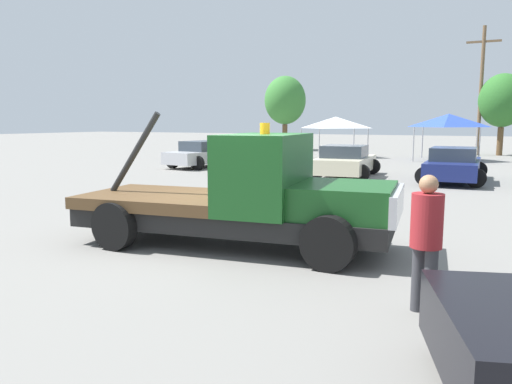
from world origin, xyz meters
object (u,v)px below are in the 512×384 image
(parked_car_olive, at_px, (268,158))
(parked_car_navy, at_px, (453,165))
(tree_center, at_px, (503,101))
(utility_pole, at_px, (481,88))
(canopy_tent_white, at_px, (336,123))
(parked_car_silver, at_px, (205,154))
(canopy_tent_blue, at_px, (449,120))
(tree_right, at_px, (285,101))
(person_near_truck, at_px, (426,235))
(parked_car_cream, at_px, (345,162))
(tow_truck, at_px, (250,199))

(parked_car_olive, distance_m, parked_car_navy, 8.14)
(tree_center, distance_m, utility_pole, 1.67)
(canopy_tent_white, height_order, utility_pole, utility_pole)
(parked_car_silver, relative_size, canopy_tent_blue, 1.41)
(tree_right, bearing_deg, parked_car_silver, -81.08)
(canopy_tent_blue, distance_m, tree_right, 14.58)
(canopy_tent_white, distance_m, utility_pole, 10.66)
(person_near_truck, height_order, canopy_tent_blue, canopy_tent_blue)
(parked_car_silver, bearing_deg, parked_car_navy, -86.38)
(parked_car_cream, height_order, canopy_tent_white, canopy_tent_white)
(tree_center, height_order, tree_right, tree_right)
(utility_pole, bearing_deg, tree_right, -179.42)
(canopy_tent_white, distance_m, canopy_tent_blue, 6.92)
(tow_truck, xyz_separation_m, canopy_tent_white, (-5.94, 23.70, 1.34))
(tow_truck, distance_m, canopy_tent_white, 24.47)
(parked_car_cream, bearing_deg, tow_truck, -176.72)
(parked_car_cream, distance_m, tree_right, 20.61)
(parked_car_navy, relative_size, utility_pole, 0.56)
(canopy_tent_white, distance_m, tree_right, 8.95)
(parked_car_olive, distance_m, canopy_tent_blue, 12.87)
(parked_car_olive, xyz_separation_m, canopy_tent_white, (-0.18, 10.68, 1.61))
(tow_truck, xyz_separation_m, person_near_truck, (3.37, -1.94, 0.07))
(person_near_truck, xyz_separation_m, parked_car_silver, (-13.05, 15.63, -0.33))
(parked_car_olive, height_order, canopy_tent_white, canopy_tent_white)
(canopy_tent_blue, bearing_deg, person_near_truck, -84.68)
(parked_car_silver, xyz_separation_m, utility_pole, (12.01, 16.30, 3.98))
(tow_truck, xyz_separation_m, parked_car_olive, (-5.77, 13.01, -0.26))
(tow_truck, relative_size, canopy_tent_white, 1.75)
(tow_truck, bearing_deg, parked_car_cream, 91.40)
(tow_truck, height_order, parked_car_cream, tow_truck)
(parked_car_navy, relative_size, canopy_tent_white, 1.39)
(parked_car_silver, bearing_deg, tow_truck, -135.93)
(parked_car_silver, xyz_separation_m, canopy_tent_blue, (10.65, 10.16, 1.73))
(parked_car_cream, relative_size, canopy_tent_white, 1.31)
(parked_car_navy, bearing_deg, parked_car_cream, 91.93)
(parked_car_navy, height_order, tree_right, tree_right)
(canopy_tent_blue, relative_size, tree_right, 0.58)
(tow_truck, height_order, tree_right, tree_right)
(parked_car_navy, height_order, utility_pole, utility_pole)
(person_near_truck, height_order, parked_car_cream, person_near_truck)
(parked_car_cream, height_order, parked_car_navy, same)
(parked_car_silver, bearing_deg, canopy_tent_blue, -37.56)
(parked_car_olive, relative_size, parked_car_cream, 1.04)
(tow_truck, distance_m, utility_pole, 30.31)
(tow_truck, relative_size, tree_center, 1.11)
(parked_car_cream, bearing_deg, parked_car_olive, 74.70)
(parked_car_cream, distance_m, tree_center, 18.98)
(parked_car_silver, relative_size, parked_car_navy, 0.99)
(parked_car_silver, xyz_separation_m, parked_car_olive, (3.91, -0.67, 0.00))
(tow_truck, height_order, parked_car_olive, tow_truck)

